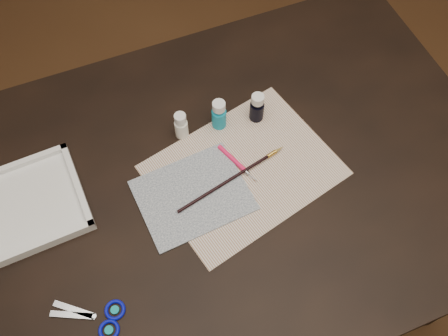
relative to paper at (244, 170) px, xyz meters
name	(u,v)px	position (x,y,z in m)	size (l,w,h in m)	color
ground	(224,278)	(-0.05, 0.00, -0.76)	(3.50, 3.50, 0.02)	#422614
table	(224,239)	(-0.05, 0.00, -0.38)	(1.30, 0.90, 0.75)	black
paper	(244,170)	(0.00, 0.00, 0.00)	(0.40, 0.31, 0.00)	silver
canvas	(193,195)	(-0.13, -0.02, 0.00)	(0.24, 0.19, 0.00)	#111F39
paint_bottle_white	(181,125)	(-0.10, 0.15, 0.04)	(0.03, 0.03, 0.08)	white
paint_bottle_cyan	(219,114)	(-0.01, 0.14, 0.04)	(0.04, 0.04, 0.09)	#108FAF
paint_bottle_navy	(257,107)	(0.09, 0.12, 0.04)	(0.03, 0.03, 0.08)	black
paintbrush	(233,178)	(-0.03, -0.01, 0.01)	(0.30, 0.01, 0.01)	black
craft_knife	(238,164)	(-0.01, 0.02, 0.01)	(0.13, 0.01, 0.01)	#FB1956
scissors	(86,318)	(-0.42, -0.19, 0.00)	(0.16, 0.08, 0.01)	silver
palette_tray	(32,203)	(-0.47, 0.09, 0.01)	(0.22, 0.22, 0.03)	white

